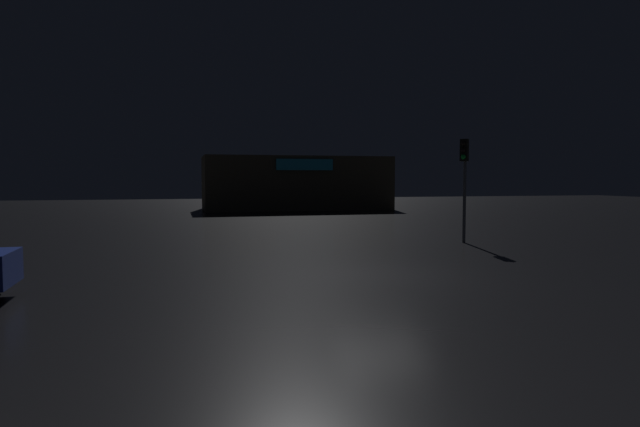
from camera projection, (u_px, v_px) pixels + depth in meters
ground_plane at (382, 275)px, 15.42m from camera, size 120.00×120.00×0.00m
store_building at (296, 183)px, 48.16m from camera, size 15.92×6.55×4.58m
traffic_signal_main at (464, 168)px, 22.86m from camera, size 0.42×0.42×4.32m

